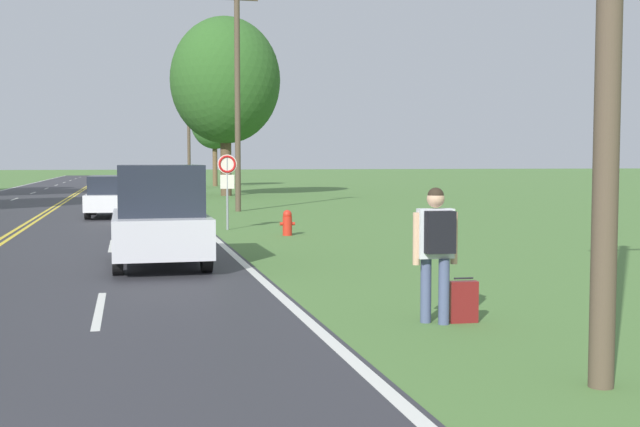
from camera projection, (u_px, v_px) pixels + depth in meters
name	position (u px, v px, depth m)	size (l,w,h in m)	color
hitchhiker_person	(436.00, 241.00, 10.55)	(0.62, 0.45, 1.81)	#475175
suitcase	(463.00, 302.00, 10.71)	(0.39, 0.16, 0.61)	maroon
fire_hydrant	(287.00, 223.00, 23.21)	(0.43, 0.27, 0.74)	red
traffic_sign	(227.00, 173.00, 25.04)	(0.60, 0.10, 2.36)	gray
utility_pole_midground	(237.00, 95.00, 34.04)	(1.80, 0.24, 9.59)	brown
utility_pole_far	(189.00, 140.00, 60.77)	(1.80, 0.24, 7.17)	brown
tree_left_verge	(215.00, 122.00, 68.45)	(4.10, 4.10, 7.91)	brown
tree_right_cluster	(225.00, 81.00, 49.50)	(6.79, 6.79, 11.05)	brown
car_silver_van_nearest	(159.00, 214.00, 16.50)	(1.89, 4.11, 2.08)	black
car_white_hatchback_mid_near	(111.00, 195.00, 30.86)	(1.88, 4.31, 1.59)	black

